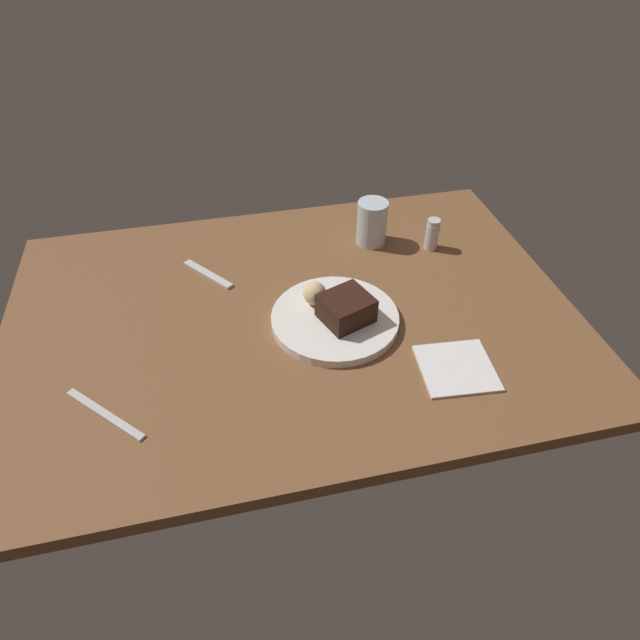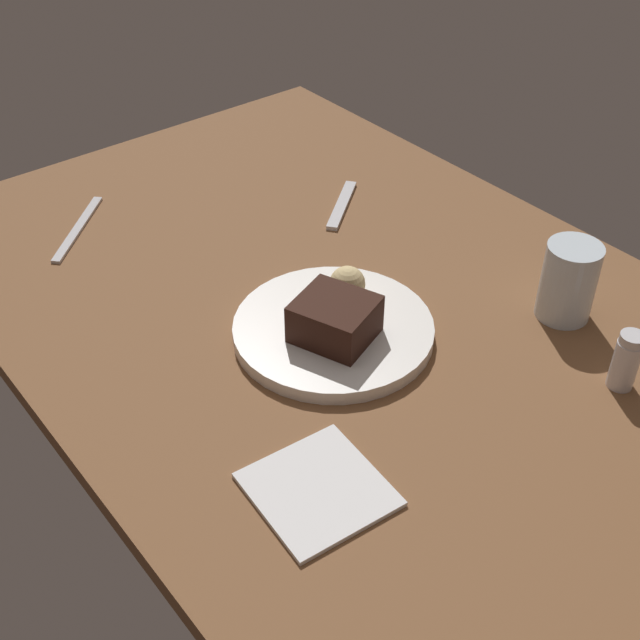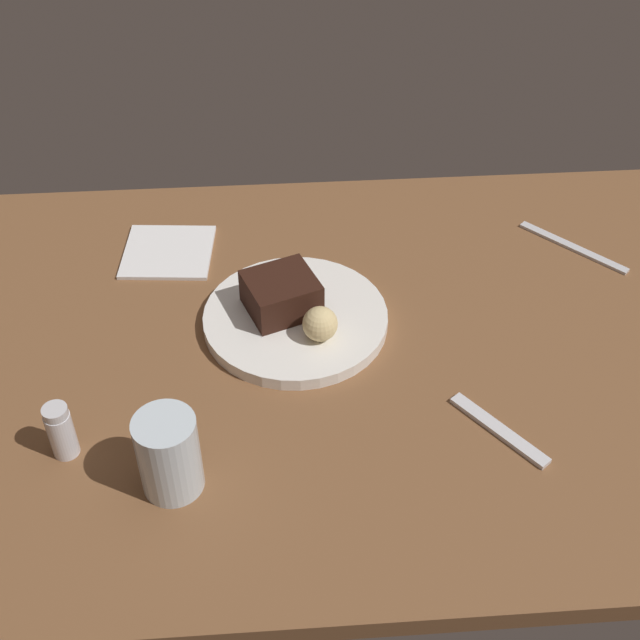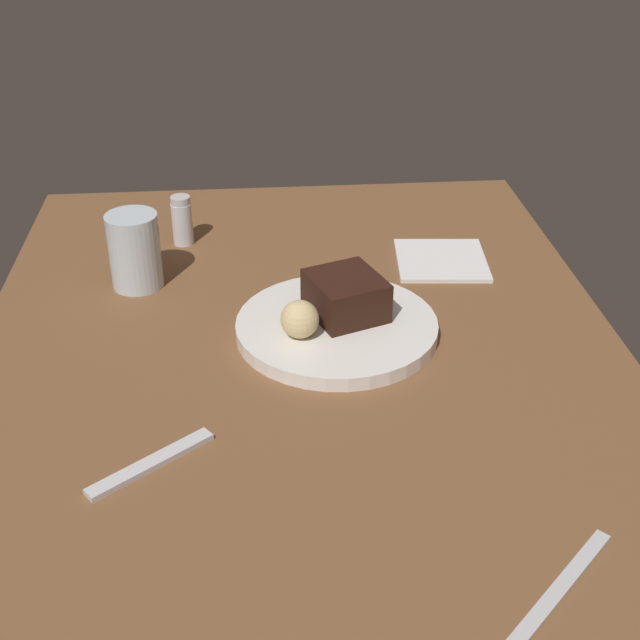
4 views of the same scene
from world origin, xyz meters
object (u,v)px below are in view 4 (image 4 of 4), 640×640
(bread_roll, at_px, (298,319))
(water_glass, at_px, (135,251))
(folded_napkin, at_px, (441,260))
(salt_shaker, at_px, (182,220))
(butter_knife, at_px, (556,594))
(chocolate_cake_slice, at_px, (346,296))
(dessert_spoon, at_px, (151,463))
(dessert_plate, at_px, (337,328))

(bread_roll, relative_size, water_glass, 0.45)
(water_glass, distance_m, folded_napkin, 0.46)
(salt_shaker, relative_size, butter_knife, 0.42)
(folded_napkin, bearing_deg, chocolate_cake_slice, 136.35)
(chocolate_cake_slice, height_order, folded_napkin, chocolate_cake_slice)
(water_glass, distance_m, dessert_spoon, 0.41)
(bread_roll, xyz_separation_m, water_glass, (0.19, 0.22, 0.01))
(chocolate_cake_slice, relative_size, folded_napkin, 0.69)
(chocolate_cake_slice, height_order, dessert_spoon, chocolate_cake_slice)
(dessert_plate, height_order, salt_shaker, salt_shaker)
(dessert_plate, height_order, chocolate_cake_slice, chocolate_cake_slice)
(chocolate_cake_slice, bearing_deg, folded_napkin, -43.65)
(salt_shaker, xyz_separation_m, folded_napkin, (-0.10, -0.40, -0.04))
(dessert_spoon, height_order, folded_napkin, dessert_spoon)
(water_glass, xyz_separation_m, folded_napkin, (0.03, -0.45, -0.05))
(folded_napkin, bearing_deg, dessert_plate, 137.07)
(water_glass, height_order, folded_napkin, water_glass)
(bread_roll, bearing_deg, salt_shaker, 26.35)
(chocolate_cake_slice, height_order, water_glass, water_glass)
(butter_knife, bearing_deg, salt_shaker, 71.94)
(dessert_spoon, relative_size, folded_napkin, 1.08)
(dessert_plate, bearing_deg, salt_shaker, 36.07)
(chocolate_cake_slice, distance_m, butter_knife, 0.49)
(butter_knife, bearing_deg, dessert_plate, 64.12)
(salt_shaker, height_order, dessert_spoon, salt_shaker)
(salt_shaker, xyz_separation_m, water_glass, (-0.14, 0.06, 0.02))
(chocolate_cake_slice, distance_m, folded_napkin, 0.25)
(dessert_plate, xyz_separation_m, butter_knife, (-0.45, -0.15, -0.01))
(chocolate_cake_slice, xyz_separation_m, salt_shaker, (0.28, 0.23, -0.01))
(chocolate_cake_slice, bearing_deg, dessert_spoon, 138.58)
(salt_shaker, xyz_separation_m, dessert_spoon, (-0.54, 0.01, -0.04))
(dessert_plate, relative_size, chocolate_cake_slice, 2.77)
(chocolate_cake_slice, bearing_deg, dessert_plate, 144.54)
(chocolate_cake_slice, height_order, butter_knife, chocolate_cake_slice)
(dessert_plate, bearing_deg, water_glass, 59.71)
(dessert_plate, bearing_deg, butter_knife, -161.96)
(butter_knife, height_order, folded_napkin, folded_napkin)
(water_glass, height_order, butter_knife, water_glass)
(dessert_plate, height_order, butter_knife, dessert_plate)
(dessert_spoon, bearing_deg, water_glass, -120.42)
(bread_roll, height_order, dessert_spoon, bread_roll)
(dessert_spoon, bearing_deg, butter_knife, 113.20)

